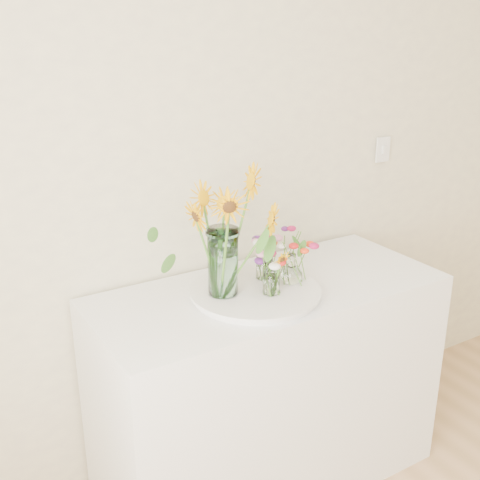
{
  "coord_description": "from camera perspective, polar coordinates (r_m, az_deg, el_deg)",
  "views": [
    {
      "loc": [
        -1.42,
        0.17,
        1.88
      ],
      "look_at": [
        -0.35,
        1.92,
        1.13
      ],
      "focal_mm": 45.0,
      "sensor_mm": 36.0,
      "label": 1
    }
  ],
  "objects": [
    {
      "name": "counter",
      "position": [
        2.57,
        2.67,
        -13.68
      ],
      "size": [
        1.4,
        0.6,
        0.9
      ],
      "primitive_type": "cube",
      "color": "white",
      "rests_on": "ground_plane"
    },
    {
      "name": "tray",
      "position": [
        2.27,
        1.46,
        -5.09
      ],
      "size": [
        0.47,
        0.47,
        0.02
      ],
      "primitive_type": "cylinder",
      "color": "white",
      "rests_on": "counter"
    },
    {
      "name": "mason_jar",
      "position": [
        2.18,
        -1.64,
        -2.11
      ],
      "size": [
        0.14,
        0.14,
        0.26
      ],
      "primitive_type": "cylinder",
      "rotation": [
        0.0,
        0.0,
        -0.31
      ],
      "color": "#9FD5C7",
      "rests_on": "tray"
    },
    {
      "name": "sunflower_bouquet",
      "position": [
        2.14,
        -1.67,
        0.75
      ],
      "size": [
        0.81,
        0.81,
        0.49
      ],
      "primitive_type": null,
      "rotation": [
        0.0,
        0.0,
        -0.31
      ],
      "color": "#F0A805",
      "rests_on": "tray"
    },
    {
      "name": "small_vase_a",
      "position": [
        2.21,
        2.98,
        -3.9
      ],
      "size": [
        0.06,
        0.06,
        0.11
      ],
      "primitive_type": "cylinder",
      "rotation": [
        0.0,
        0.0,
        0.0
      ],
      "color": "white",
      "rests_on": "tray"
    },
    {
      "name": "wildflower_posy_a",
      "position": [
        2.2,
        3.0,
        -2.83
      ],
      "size": [
        0.18,
        0.18,
        0.2
      ],
      "primitive_type": null,
      "color": "#FF3E16",
      "rests_on": "tray"
    },
    {
      "name": "small_vase_b",
      "position": [
        2.31,
        4.91,
        -2.72
      ],
      "size": [
        0.1,
        0.1,
        0.12
      ],
      "primitive_type": null,
      "rotation": [
        0.0,
        0.0,
        0.28
      ],
      "color": "white",
      "rests_on": "tray"
    },
    {
      "name": "wildflower_posy_b",
      "position": [
        2.29,
        4.95,
        -1.68
      ],
      "size": [
        0.22,
        0.22,
        0.21
      ],
      "primitive_type": null,
      "color": "#FF3E16",
      "rests_on": "tray"
    },
    {
      "name": "small_vase_c",
      "position": [
        2.34,
        2.33,
        -2.47
      ],
      "size": [
        0.07,
        0.07,
        0.11
      ],
      "primitive_type": "cylinder",
      "rotation": [
        0.0,
        0.0,
        -0.13
      ],
      "color": "white",
      "rests_on": "tray"
    },
    {
      "name": "wildflower_posy_c",
      "position": [
        2.32,
        2.35,
        -1.44
      ],
      "size": [
        0.17,
        0.17,
        0.2
      ],
      "primitive_type": null,
      "color": "#FF3E16",
      "rests_on": "tray"
    }
  ]
}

